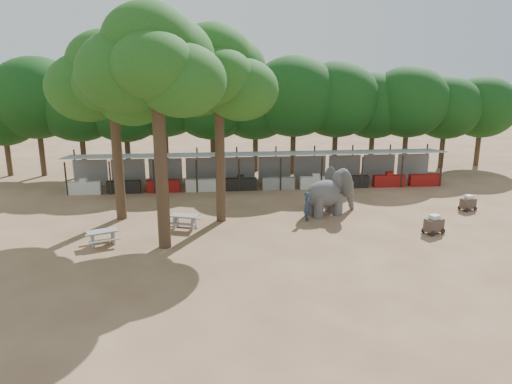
{
  "coord_description": "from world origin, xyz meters",
  "views": [
    {
      "loc": [
        -3.57,
        -22.44,
        9.52
      ],
      "look_at": [
        -1.0,
        5.0,
        2.0
      ],
      "focal_mm": 35.0,
      "sensor_mm": 36.0,
      "label": 1
    }
  ],
  "objects": [
    {
      "name": "ground",
      "position": [
        0.0,
        0.0,
        0.0
      ],
      "size": [
        100.0,
        100.0,
        0.0
      ],
      "primitive_type": "plane",
      "color": "brown",
      "rests_on": "ground"
    },
    {
      "name": "handler",
      "position": [
        2.12,
        5.54,
        0.89
      ],
      "size": [
        0.56,
        0.72,
        1.77
      ],
      "primitive_type": "imported",
      "rotation": [
        0.0,
        0.0,
        1.34
      ],
      "color": "#26384C",
      "rests_on": "ground"
    },
    {
      "name": "vendor_stalls",
      "position": [
        -0.0,
        13.84,
        1.18
      ],
      "size": [
        28.0,
        2.99,
        2.8
      ],
      "color": "gray",
      "rests_on": "ground"
    },
    {
      "name": "cart_front",
      "position": [
        8.68,
        2.66,
        0.53
      ],
      "size": [
        1.29,
        1.09,
        1.08
      ],
      "rotation": [
        0.0,
        0.0,
        0.39
      ],
      "color": "#392D27",
      "rests_on": "ground"
    },
    {
      "name": "picnic_table_near",
      "position": [
        -9.25,
        2.6,
        0.51
      ],
      "size": [
        1.96,
        1.87,
        0.77
      ],
      "rotation": [
        0.0,
        0.0,
        0.38
      ],
      "color": "gray",
      "rests_on": "ground"
    },
    {
      "name": "yard_tree_left",
      "position": [
        -9.13,
        7.19,
        8.2
      ],
      "size": [
        7.1,
        6.9,
        11.02
      ],
      "color": "#332316",
      "rests_on": "ground"
    },
    {
      "name": "elephant",
      "position": [
        3.81,
        6.75,
        1.4
      ],
      "size": [
        3.75,
        2.93,
        2.8
      ],
      "rotation": [
        0.0,
        0.0,
        0.4
      ],
      "color": "#444242",
      "rests_on": "ground"
    },
    {
      "name": "yard_tree_back",
      "position": [
        -3.13,
        6.19,
        8.54
      ],
      "size": [
        7.1,
        6.9,
        11.36
      ],
      "color": "#332316",
      "rests_on": "ground"
    },
    {
      "name": "backdrop_trees",
      "position": [
        0.0,
        19.0,
        5.51
      ],
      "size": [
        46.46,
        5.95,
        8.33
      ],
      "color": "#332316",
      "rests_on": "ground"
    },
    {
      "name": "yard_tree_center",
      "position": [
        -6.13,
        2.19,
        9.21
      ],
      "size": [
        7.1,
        6.9,
        12.04
      ],
      "color": "#332316",
      "rests_on": "ground"
    },
    {
      "name": "picnic_table_far",
      "position": [
        -5.11,
        4.82,
        0.52
      ],
      "size": [
        1.96,
        1.86,
        0.8
      ],
      "rotation": [
        0.0,
        0.0,
        -0.31
      ],
      "color": "gray",
      "rests_on": "ground"
    },
    {
      "name": "cart_back",
      "position": [
        12.75,
        6.64,
        0.48
      ],
      "size": [
        1.16,
        0.95,
        0.98
      ],
      "rotation": [
        0.0,
        0.0,
        0.33
      ],
      "color": "#392D27",
      "rests_on": "ground"
    }
  ]
}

